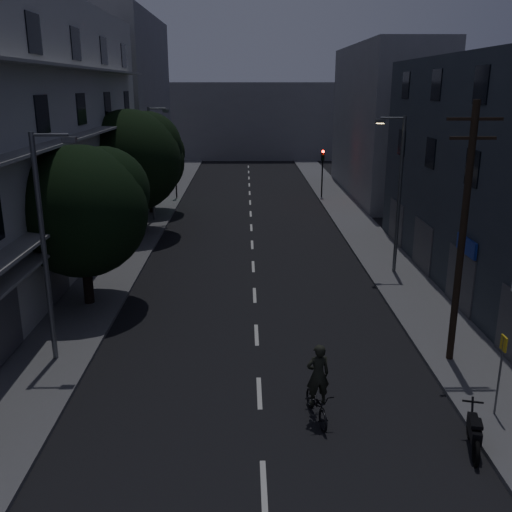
{
  "coord_description": "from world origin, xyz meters",
  "views": [
    {
      "loc": [
        -0.43,
        -9.93,
        9.56
      ],
      "look_at": [
        0.0,
        12.0,
        3.0
      ],
      "focal_mm": 40.0,
      "sensor_mm": 36.0,
      "label": 1
    }
  ],
  "objects_px": {
    "utility_pole": "(463,231)",
    "bus_stop_sign": "(501,361)",
    "motorcycle": "(474,433)",
    "cyclist": "(317,394)"
  },
  "relations": [
    {
      "from": "utility_pole",
      "to": "bus_stop_sign",
      "type": "bearing_deg",
      "value": -88.46
    },
    {
      "from": "utility_pole",
      "to": "motorcycle",
      "type": "distance_m",
      "value": 6.84
    },
    {
      "from": "bus_stop_sign",
      "to": "cyclist",
      "type": "relative_size",
      "value": 1.04
    },
    {
      "from": "bus_stop_sign",
      "to": "motorcycle",
      "type": "xyz_separation_m",
      "value": [
        -1.24,
        -1.51,
        -1.39
      ]
    },
    {
      "from": "utility_pole",
      "to": "motorcycle",
      "type": "height_order",
      "value": "utility_pole"
    },
    {
      "from": "bus_stop_sign",
      "to": "motorcycle",
      "type": "relative_size",
      "value": 1.31
    },
    {
      "from": "motorcycle",
      "to": "cyclist",
      "type": "height_order",
      "value": "cyclist"
    },
    {
      "from": "bus_stop_sign",
      "to": "motorcycle",
      "type": "height_order",
      "value": "bus_stop_sign"
    },
    {
      "from": "cyclist",
      "to": "utility_pole",
      "type": "bearing_deg",
      "value": 23.21
    },
    {
      "from": "motorcycle",
      "to": "cyclist",
      "type": "xyz_separation_m",
      "value": [
        -4.08,
        1.57,
        0.32
      ]
    }
  ]
}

